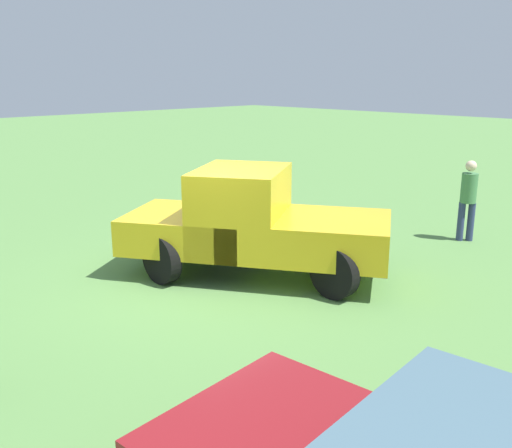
# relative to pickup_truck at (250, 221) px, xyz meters

# --- Properties ---
(ground_plane) EXTENTS (80.00, 80.00, 0.00)m
(ground_plane) POSITION_rel_pickup_truck_xyz_m (-0.16, -0.65, -0.95)
(ground_plane) COLOR #5B8C47
(pickup_truck) EXTENTS (4.70, 3.87, 1.83)m
(pickup_truck) POSITION_rel_pickup_truck_xyz_m (0.00, 0.00, 0.00)
(pickup_truck) COLOR black
(pickup_truck) RESTS_ON ground_plane
(person_visitor) EXTENTS (0.45, 0.45, 1.67)m
(person_visitor) POSITION_rel_pickup_truck_xyz_m (1.66, 4.61, -0.01)
(person_visitor) COLOR navy
(person_visitor) RESTS_ON ground_plane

